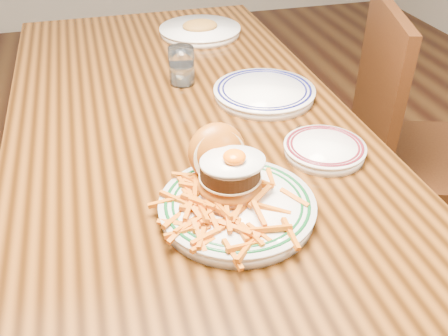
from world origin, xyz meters
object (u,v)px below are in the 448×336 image
object	(u,v)px
main_plate	(234,192)
side_plate	(325,149)
chair_right	(407,145)
table	(179,136)

from	to	relation	value
main_plate	side_plate	world-z (taller)	main_plate
chair_right	side_plate	bearing A→B (deg)	52.30
table	chair_right	world-z (taller)	chair_right
main_plate	side_plate	xyz separation A→B (m)	(0.25, 0.13, -0.02)
main_plate	side_plate	distance (m)	0.28
chair_right	main_plate	bearing A→B (deg)	50.00
table	main_plate	distance (m)	0.46
table	side_plate	world-z (taller)	side_plate
main_plate	side_plate	bearing A→B (deg)	21.24
main_plate	chair_right	bearing A→B (deg)	25.98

